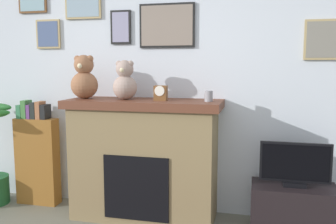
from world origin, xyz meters
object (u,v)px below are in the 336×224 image
at_px(fireplace, 144,159).
at_px(television, 295,165).
at_px(tv_stand, 293,209).
at_px(teddy_bear_cream, 125,82).
at_px(teddy_bear_grey, 84,79).
at_px(bookshelf, 37,157).
at_px(mantel_clock, 161,93).
at_px(candle_jar, 209,96).

distance_m(fireplace, television, 1.44).
distance_m(tv_stand, television, 0.42).
height_order(television, teddy_bear_cream, teddy_bear_cream).
xyz_separation_m(tv_stand, television, (0.00, -0.00, 0.42)).
distance_m(fireplace, teddy_bear_cream, 0.79).
bearing_deg(tv_stand, teddy_bear_grey, 179.77).
xyz_separation_m(bookshelf, mantel_clock, (1.44, -0.09, 0.74)).
relative_size(tv_stand, television, 1.21).
distance_m(television, mantel_clock, 1.41).
xyz_separation_m(television, teddy_bear_cream, (-1.62, 0.01, 0.73)).
relative_size(fireplace, television, 2.46).
height_order(television, candle_jar, candle_jar).
bearing_deg(fireplace, teddy_bear_cream, -174.49).
bearing_deg(television, teddy_bear_grey, 179.73).
height_order(tv_stand, candle_jar, candle_jar).
bearing_deg(tv_stand, television, -90.00).
xyz_separation_m(fireplace, teddy_bear_cream, (-0.19, -0.02, 0.77)).
bearing_deg(bookshelf, mantel_clock, -3.68).
xyz_separation_m(television, teddy_bear_grey, (-2.06, 0.01, 0.76)).
relative_size(television, candle_jar, 6.14).
bearing_deg(fireplace, television, -1.12).
xyz_separation_m(candle_jar, teddy_bear_grey, (-1.27, -0.00, 0.15)).
bearing_deg(tv_stand, mantel_clock, 179.67).
xyz_separation_m(teddy_bear_grey, teddy_bear_cream, (0.44, 0.00, -0.02)).
bearing_deg(mantel_clock, television, -0.39).
distance_m(mantel_clock, teddy_bear_cream, 0.38).
bearing_deg(bookshelf, television, -2.15).
relative_size(television, teddy_bear_grey, 1.41).
relative_size(fireplace, mantel_clock, 10.68).
height_order(fireplace, bookshelf, fireplace).
height_order(tv_stand, television, television).
distance_m(tv_stand, teddy_bear_cream, 1.99).
xyz_separation_m(bookshelf, teddy_bear_grey, (0.64, -0.09, 0.87)).
distance_m(candle_jar, teddy_bear_cream, 0.84).
height_order(tv_stand, teddy_bear_cream, teddy_bear_cream).
bearing_deg(candle_jar, teddy_bear_cream, -179.97).
relative_size(mantel_clock, teddy_bear_grey, 0.33).
bearing_deg(bookshelf, teddy_bear_cream, -4.86).
bearing_deg(teddy_bear_cream, tv_stand, -0.29).
xyz_separation_m(bookshelf, television, (2.70, -0.10, 0.11)).
bearing_deg(mantel_clock, bookshelf, 176.32).
distance_m(tv_stand, candle_jar, 1.30).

